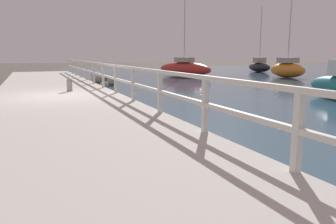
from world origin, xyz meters
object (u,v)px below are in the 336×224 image
Objects in this scene: sailboat_black at (259,66)px; sailboat_red at (184,68)px; mooring_bollard at (69,84)px; sailboat_orange at (287,69)px.

sailboat_black is 10.39m from sailboat_red.
mooring_bollard is at bearing -155.29° from sailboat_red.
mooring_bollard is 0.09× the size of sailboat_red.
sailboat_black reaches higher than sailboat_orange.
sailboat_black is (19.90, 13.59, -0.02)m from mooring_bollard.
sailboat_black is at bearing -3.44° from sailboat_red.
mooring_bollard is at bearing -134.63° from sailboat_black.
sailboat_orange is (16.68, 6.13, 0.07)m from mooring_bollard.
sailboat_red is at bearing 142.76° from sailboat_orange.
sailboat_red is at bearing 46.06° from mooring_bollard.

